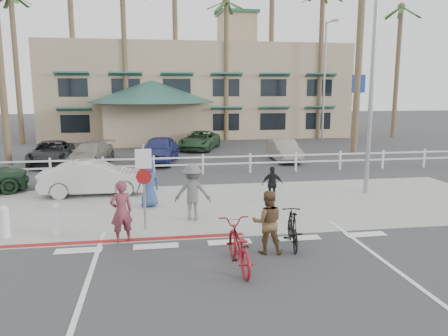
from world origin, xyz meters
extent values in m
plane|color=#333335|center=(0.00, 0.00, 0.00)|extent=(140.00, 140.00, 0.00)
cube|color=#333335|center=(0.00, -2.00, 0.00)|extent=(12.00, 16.00, 0.01)
cube|color=gray|center=(0.00, 4.50, 0.01)|extent=(22.00, 7.00, 0.01)
cube|color=#333335|center=(0.00, 8.50, 0.00)|extent=(40.00, 5.00, 0.01)
cube|color=#333335|center=(0.00, 18.00, 0.00)|extent=(50.00, 16.00, 0.01)
cube|color=maroon|center=(-3.00, 1.20, 0.01)|extent=(7.00, 0.25, 0.02)
imported|color=maroon|center=(-0.10, -1.14, 0.55)|extent=(0.79, 2.11, 1.10)
imported|color=brown|center=(-2.91, 1.15, 0.86)|extent=(0.73, 0.61, 1.73)
imported|color=black|center=(1.60, 0.01, 0.51)|extent=(0.77, 1.76, 1.02)
imported|color=brown|center=(0.82, -0.31, 0.82)|extent=(0.89, 0.74, 1.65)
imported|color=#5E5E5E|center=(-0.80, 2.90, 0.91)|extent=(1.27, 0.87, 1.82)
imported|color=black|center=(2.35, 4.74, 0.67)|extent=(0.82, 0.43, 1.34)
imported|color=navy|center=(-2.21, 4.74, 0.86)|extent=(1.00, 0.87, 1.72)
imported|color=beige|center=(-4.35, 6.97, 0.69)|extent=(4.18, 1.51, 1.37)
imported|color=black|center=(-7.64, 14.72, 0.66)|extent=(2.53, 4.87, 1.31)
imported|color=gray|center=(-5.52, 14.44, 0.61)|extent=(2.76, 4.48, 1.21)
imported|color=navy|center=(-1.67, 14.25, 0.76)|extent=(2.63, 4.73, 1.52)
imported|color=gray|center=(5.58, 13.84, 0.63)|extent=(1.44, 3.84, 1.25)
imported|color=#2A4C2F|center=(1.21, 19.58, 0.65)|extent=(3.64, 5.11, 1.29)
camera|label=1|loc=(-1.99, -10.67, 4.15)|focal=35.00mm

